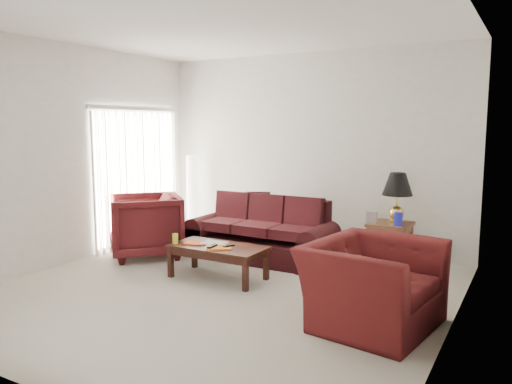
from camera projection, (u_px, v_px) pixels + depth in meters
floor at (220, 290)px, 5.79m from camera, size 5.00×5.00×0.00m
blinds at (138, 177)px, 7.95m from camera, size 0.10×2.00×2.16m
sofa at (261, 230)px, 7.05m from camera, size 2.10×0.91×0.86m
throw_pillow at (258, 204)px, 7.81m from camera, size 0.43×0.33×0.40m
end_table at (390, 244)px, 6.74m from camera, size 0.56×0.56×0.60m
table_lamp at (397, 198)px, 6.67m from camera, size 0.47×0.47×0.68m
clock at (372, 217)px, 6.72m from camera, size 0.16×0.08×0.16m
blue_canister at (398, 219)px, 6.51m from camera, size 0.11×0.11×0.18m
picture_frame at (382, 215)px, 6.91m from camera, size 0.18×0.19×0.05m
floor_lamp at (192, 195)px, 8.54m from camera, size 0.24×0.24×1.41m
armchair_left at (145, 225)px, 7.23m from camera, size 1.40×1.40×0.91m
armchair_right at (372, 284)px, 4.73m from camera, size 1.25×1.38×0.80m
coffee_table at (218, 262)px, 6.20m from camera, size 1.29×0.81×0.42m
magazine_red at (195, 243)px, 6.27m from camera, size 0.30×0.25×0.01m
magazine_white at (215, 243)px, 6.27m from camera, size 0.32×0.26×0.02m
magazine_orange at (219, 248)px, 6.03m from camera, size 0.38×0.35×0.02m
remote_a at (212, 246)px, 6.03m from camera, size 0.07×0.19×0.02m
remote_b at (229, 246)px, 6.06m from camera, size 0.10×0.16×0.02m
yellow_glass at (175, 239)px, 6.27m from camera, size 0.09×0.09×0.13m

